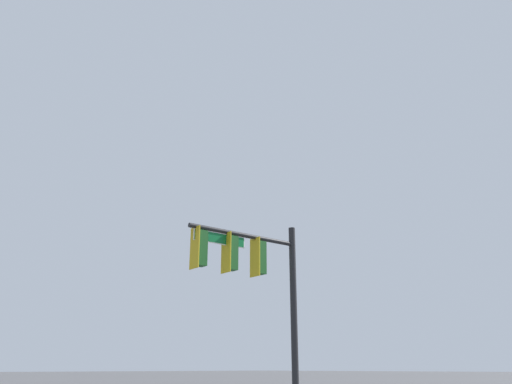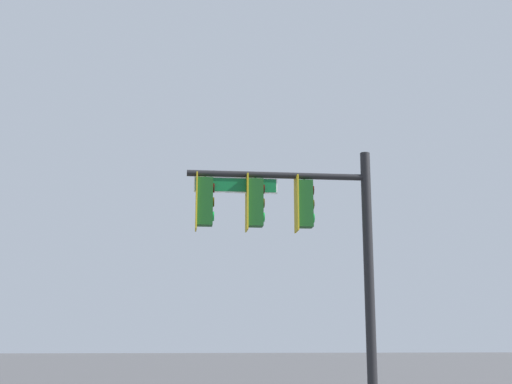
# 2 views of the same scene
# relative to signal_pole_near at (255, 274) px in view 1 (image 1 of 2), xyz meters

# --- Properties ---
(signal_pole_near) EXTENTS (4.30, 0.86, 6.21)m
(signal_pole_near) POSITION_rel_signal_pole_near_xyz_m (0.00, 0.00, 0.00)
(signal_pole_near) COLOR black
(signal_pole_near) RESTS_ON ground_plane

